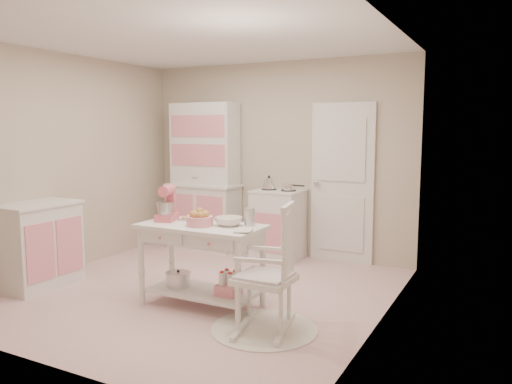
% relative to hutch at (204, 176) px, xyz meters
% --- Properties ---
extents(room_shell, '(3.84, 3.84, 2.62)m').
position_rel_hutch_xyz_m(room_shell, '(1.03, -1.66, 0.61)').
color(room_shell, '#CD8083').
rests_on(room_shell, ground).
extents(door, '(0.82, 0.05, 2.04)m').
position_rel_hutch_xyz_m(door, '(1.98, 0.21, -0.02)').
color(door, silver).
rests_on(door, ground).
extents(hutch, '(1.06, 0.50, 2.08)m').
position_rel_hutch_xyz_m(hutch, '(0.00, 0.00, 0.00)').
color(hutch, silver).
rests_on(hutch, ground).
extents(stove, '(0.62, 0.57, 0.92)m').
position_rel_hutch_xyz_m(stove, '(1.20, -0.05, -0.58)').
color(stove, silver).
rests_on(stove, ground).
extents(base_cabinet, '(0.54, 0.84, 0.92)m').
position_rel_hutch_xyz_m(base_cabinet, '(-0.60, -2.31, -0.58)').
color(base_cabinet, silver).
rests_on(base_cabinet, ground).
extents(lace_rug, '(0.92, 0.92, 0.01)m').
position_rel_hutch_xyz_m(lace_rug, '(2.09, -2.25, -1.03)').
color(lace_rug, white).
rests_on(lace_rug, ground).
extents(rocking_chair, '(0.62, 0.81, 1.10)m').
position_rel_hutch_xyz_m(rocking_chair, '(2.09, -2.25, -0.49)').
color(rocking_chair, silver).
rests_on(rocking_chair, ground).
extents(work_table, '(1.20, 0.60, 0.80)m').
position_rel_hutch_xyz_m(work_table, '(1.29, -2.00, -0.64)').
color(work_table, silver).
rests_on(work_table, ground).
extents(stand_mixer, '(0.27, 0.33, 0.34)m').
position_rel_hutch_xyz_m(stand_mixer, '(0.87, -1.98, -0.07)').
color(stand_mixer, '#D75A6E').
rests_on(stand_mixer, work_table).
extents(cookie_tray, '(0.34, 0.24, 0.02)m').
position_rel_hutch_xyz_m(cookie_tray, '(1.14, -1.82, -0.23)').
color(cookie_tray, silver).
rests_on(cookie_tray, work_table).
extents(bread_basket, '(0.25, 0.25, 0.09)m').
position_rel_hutch_xyz_m(bread_basket, '(1.31, -2.05, -0.19)').
color(bread_basket, pink).
rests_on(bread_basket, work_table).
extents(mixing_bowl, '(0.26, 0.26, 0.08)m').
position_rel_hutch_xyz_m(mixing_bowl, '(1.55, -1.92, -0.20)').
color(mixing_bowl, white).
rests_on(mixing_bowl, work_table).
extents(metal_pitcher, '(0.10, 0.10, 0.17)m').
position_rel_hutch_xyz_m(metal_pitcher, '(1.73, -1.84, -0.16)').
color(metal_pitcher, silver).
rests_on(metal_pitcher, work_table).
extents(recipe_book, '(0.20, 0.23, 0.02)m').
position_rel_hutch_xyz_m(recipe_book, '(1.74, -2.12, -0.23)').
color(recipe_book, white).
rests_on(recipe_book, work_table).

